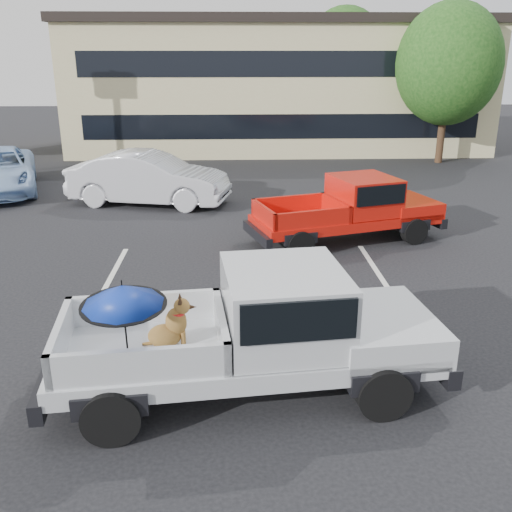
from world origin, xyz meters
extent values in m
plane|color=black|center=(0.00, 0.00, 0.00)|extent=(90.00, 90.00, 0.00)
cube|color=silver|center=(-3.00, 2.00, 0.00)|extent=(0.12, 5.00, 0.01)
cube|color=silver|center=(3.00, 2.00, 0.00)|extent=(0.12, 5.00, 0.01)
cube|color=#C9BB86|center=(2.00, 21.00, 3.00)|extent=(20.00, 8.00, 6.00)
cube|color=black|center=(2.00, 21.00, 6.10)|extent=(20.40, 8.40, 0.40)
cube|color=black|center=(2.00, 17.02, 1.50)|extent=(18.00, 0.08, 1.10)
cube|color=black|center=(2.00, 17.02, 4.20)|extent=(18.00, 0.08, 1.10)
cylinder|color=#332114|center=(9.00, 16.00, 1.36)|extent=(0.32, 0.32, 2.73)
ellipsoid|color=#164012|center=(9.00, 16.00, 4.22)|extent=(4.46, 4.46, 5.13)
cylinder|color=#332114|center=(6.00, 24.00, 1.43)|extent=(0.32, 0.32, 2.86)
ellipsoid|color=#164012|center=(6.00, 24.00, 4.42)|extent=(4.68, 4.68, 5.38)
cylinder|color=black|center=(-1.83, -3.11, 0.38)|extent=(0.79, 0.36, 0.76)
cylinder|color=black|center=(-2.03, -1.29, 0.38)|extent=(0.79, 0.36, 0.76)
cylinder|color=black|center=(1.74, -2.73, 0.38)|extent=(0.79, 0.36, 0.76)
cylinder|color=black|center=(1.55, -0.90, 0.38)|extent=(0.79, 0.36, 0.76)
cube|color=silver|center=(-0.09, -2.00, 0.67)|extent=(5.57, 2.49, 0.28)
cube|color=silver|center=(1.89, -1.78, 0.88)|extent=(1.70, 2.07, 0.46)
cube|color=black|center=(2.64, -1.70, 0.50)|extent=(0.41, 1.97, 0.30)
cube|color=black|center=(-2.83, -2.30, 0.50)|extent=(0.39, 1.97, 0.28)
cube|color=silver|center=(0.45, -1.94, 1.35)|extent=(1.84, 2.01, 1.05)
cube|color=black|center=(0.45, -1.94, 1.55)|extent=(1.70, 2.09, 0.55)
cube|color=black|center=(-1.54, -2.16, 0.73)|extent=(2.49, 2.08, 0.10)
cube|color=silver|center=(-1.63, -1.29, 1.03)|extent=(2.30, 0.35, 0.50)
cube|color=silver|center=(-1.44, -3.02, 1.03)|extent=(2.30, 0.35, 0.50)
cube|color=silver|center=(-2.63, -2.28, 1.03)|extent=(0.30, 1.84, 0.50)
cube|color=silver|center=(-0.44, -2.04, 1.03)|extent=(0.30, 1.84, 0.50)
ellipsoid|color=brown|center=(-1.25, -2.02, 0.94)|extent=(0.52, 0.45, 0.32)
cylinder|color=brown|center=(-0.98, -2.07, 0.90)|extent=(0.07, 0.07, 0.24)
cylinder|color=brown|center=(-1.00, -1.91, 0.90)|extent=(0.07, 0.07, 0.24)
ellipsoid|color=brown|center=(-1.08, -2.00, 1.14)|extent=(0.33, 0.30, 0.43)
cylinder|color=red|center=(-1.06, -2.00, 1.28)|extent=(0.21, 0.21, 0.04)
sphere|color=brown|center=(-0.99, -1.99, 1.38)|extent=(0.23, 0.23, 0.23)
cone|color=black|center=(-0.86, -1.98, 1.36)|extent=(0.17, 0.13, 0.11)
cone|color=black|center=(-1.00, -2.05, 1.50)|extent=(0.08, 0.08, 0.12)
cone|color=black|center=(-1.02, -1.94, 1.50)|extent=(0.08, 0.08, 0.12)
cylinder|color=brown|center=(-1.43, -2.04, 0.84)|extent=(0.28, 0.05, 0.10)
cylinder|color=black|center=(-1.65, -2.66, 1.31)|extent=(0.02, 0.10, 1.05)
cone|color=#112E9B|center=(-1.65, -2.66, 1.85)|extent=(1.10, 1.12, 0.36)
cylinder|color=black|center=(-1.65, -2.66, 2.01)|extent=(0.02, 0.02, 0.10)
cylinder|color=black|center=(-1.65, -2.66, 1.72)|extent=(1.10, 1.10, 0.09)
cylinder|color=black|center=(1.34, 3.69, 0.34)|extent=(0.72, 0.44, 0.68)
cylinder|color=black|center=(0.85, 5.26, 0.34)|extent=(0.72, 0.44, 0.68)
cylinder|color=black|center=(4.42, 4.65, 0.34)|extent=(0.72, 0.44, 0.68)
cylinder|color=black|center=(3.93, 6.22, 0.34)|extent=(0.72, 0.44, 0.68)
cube|color=red|center=(2.68, 4.97, 0.60)|extent=(5.12, 3.08, 0.25)
cube|color=red|center=(4.39, 5.50, 0.79)|extent=(1.79, 2.04, 0.41)
cube|color=black|center=(5.03, 5.70, 0.45)|extent=(0.69, 1.73, 0.27)
cube|color=black|center=(0.33, 4.23, 0.45)|extent=(0.68, 1.72, 0.25)
cube|color=red|center=(3.15, 5.11, 1.21)|extent=(1.90, 2.01, 0.94)
cube|color=black|center=(3.15, 5.11, 1.39)|extent=(1.80, 2.06, 0.49)
cube|color=black|center=(1.44, 4.58, 0.65)|extent=(2.46, 2.19, 0.09)
cube|color=red|center=(1.21, 5.32, 0.92)|extent=(1.99, 0.70, 0.45)
cube|color=red|center=(1.67, 3.84, 0.92)|extent=(1.99, 0.70, 0.45)
cube|color=red|center=(0.50, 4.29, 0.92)|extent=(0.58, 1.60, 0.45)
cube|color=red|center=(2.38, 4.87, 0.92)|extent=(0.58, 1.60, 0.45)
imported|color=silver|center=(-2.99, 9.05, 0.85)|extent=(5.40, 2.89, 1.69)
camera|label=1|loc=(-0.24, -9.28, 4.74)|focal=40.00mm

